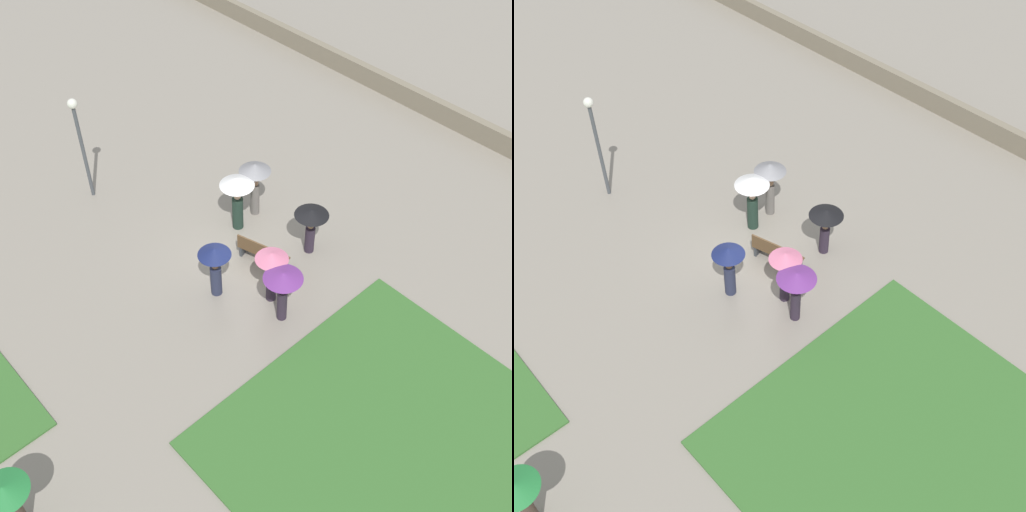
# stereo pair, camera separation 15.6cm
# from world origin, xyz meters

# --- Properties ---
(ground_plane) EXTENTS (90.00, 90.00, 0.00)m
(ground_plane) POSITION_xyz_m (0.00, 0.00, 0.00)
(ground_plane) COLOR gray
(lawn_patch_near) EXTENTS (7.58, 7.97, 0.06)m
(lawn_patch_near) POSITION_xyz_m (-7.29, 1.58, 0.03)
(lawn_patch_near) COLOR #386B2D
(lawn_patch_near) RESTS_ON ground_plane
(parapet_wall) EXTENTS (45.00, 0.35, 0.81)m
(parapet_wall) POSITION_xyz_m (0.00, -10.81, 0.41)
(parapet_wall) COLOR gray
(parapet_wall) RESTS_ON ground_plane
(park_bench) EXTENTS (1.70, 0.86, 0.90)m
(park_bench) POSITION_xyz_m (-0.59, -0.29, 0.47)
(park_bench) COLOR brown
(park_bench) RESTS_ON ground_plane
(lamp_post) EXTENTS (0.32, 0.32, 3.78)m
(lamp_post) POSITION_xyz_m (5.81, 1.75, 2.48)
(lamp_post) COLOR #474C51
(lamp_post) RESTS_ON ground_plane
(crowd_person_grey) EXTENTS (1.04, 1.04, 2.02)m
(crowd_person_grey) POSITION_xyz_m (1.31, -1.72, 1.55)
(crowd_person_grey) COLOR slate
(crowd_person_grey) RESTS_ON ground_plane
(crowd_person_purple) EXTENTS (1.11, 1.11, 1.86)m
(crowd_person_purple) POSITION_xyz_m (-2.53, 0.78, 1.45)
(crowd_person_purple) COLOR #2D2333
(crowd_person_purple) RESTS_ON ground_plane
(crowd_person_navy) EXTENTS (0.96, 0.96, 1.84)m
(crowd_person_navy) POSITION_xyz_m (-0.54, 1.53, 1.31)
(crowd_person_navy) COLOR #282D47
(crowd_person_navy) RESTS_ON ground_plane
(crowd_person_pink) EXTENTS (0.95, 0.95, 1.88)m
(crowd_person_pink) POSITION_xyz_m (-1.80, 0.51, 1.37)
(crowd_person_pink) COLOR #2D2333
(crowd_person_pink) RESTS_ON ground_plane
(crowd_person_black) EXTENTS (1.06, 1.06, 1.73)m
(crowd_person_black) POSITION_xyz_m (-1.18, -1.75, 1.31)
(crowd_person_black) COLOR #2D2333
(crowd_person_black) RESTS_ON ground_plane
(crowd_person_white) EXTENTS (1.11, 1.11, 2.02)m
(crowd_person_white) POSITION_xyz_m (1.18, -0.85, 1.49)
(crowd_person_white) COLOR #1E3328
(crowd_person_white) RESTS_ON ground_plane
(lone_walker_far_path) EXTENTS (1.07, 1.07, 1.85)m
(lone_walker_far_path) POSITION_xyz_m (-2.87, 9.12, 1.37)
(lone_walker_far_path) COLOR #47382D
(lone_walker_far_path) RESTS_ON ground_plane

